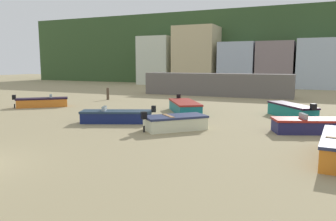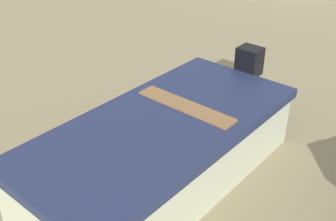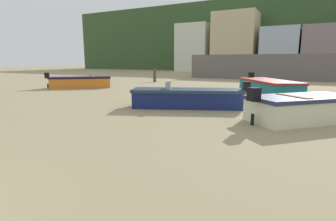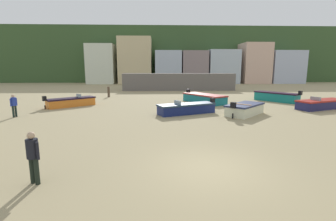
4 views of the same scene
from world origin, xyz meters
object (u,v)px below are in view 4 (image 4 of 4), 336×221
at_px(boat_orange_5, 71,102).
at_px(boat_navy_1, 187,108).
at_px(mooring_post_near_water, 109,92).
at_px(beach_walker_foreground, 14,104).
at_px(boat_navy_7, 322,104).
at_px(boat_teal_6, 276,97).
at_px(boat_teal_9, 204,98).
at_px(boat_cream_8, 245,109).
at_px(beach_walker_distant, 33,154).

bearing_deg(boat_orange_5, boat_navy_1, 28.57).
xyz_separation_m(mooring_post_near_water, beach_walker_foreground, (-4.27, -11.86, 0.34)).
relative_size(boat_orange_5, boat_navy_7, 0.79).
xyz_separation_m(boat_teal_6, boat_teal_9, (-7.68, -0.62, -0.05)).
xyz_separation_m(boat_navy_1, mooring_post_near_water, (-8.08, 11.02, 0.21)).
bearing_deg(boat_navy_7, beach_walker_foreground, 74.63).
bearing_deg(mooring_post_near_water, boat_teal_9, -26.49).
relative_size(boat_navy_1, beach_walker_foreground, 2.91).
distance_m(boat_cream_8, boat_teal_9, 6.66).
height_order(boat_teal_9, beach_walker_distant, beach_walker_distant).
relative_size(boat_navy_1, boat_cream_8, 1.30).
relative_size(boat_teal_9, beach_walker_foreground, 3.07).
distance_m(boat_navy_7, mooring_post_near_water, 21.91).
relative_size(boat_navy_1, boat_teal_6, 1.07).
bearing_deg(beach_walker_distant, mooring_post_near_water, 121.73).
bearing_deg(beach_walker_distant, boat_navy_7, 62.27).
xyz_separation_m(boat_orange_5, mooring_post_near_water, (1.97, 7.12, 0.20)).
xyz_separation_m(beach_walker_foreground, beach_walker_distant, (6.45, -10.35, 0.00)).
distance_m(boat_orange_5, boat_teal_6, 20.31).
height_order(boat_teal_6, boat_cream_8, boat_teal_6).
relative_size(boat_cream_8, mooring_post_near_water, 2.96).
bearing_deg(beach_walker_foreground, boat_cream_8, -67.23).
distance_m(boat_navy_7, boat_teal_9, 10.18).
height_order(boat_navy_1, boat_teal_9, boat_teal_9).
bearing_deg(mooring_post_near_water, boat_navy_1, -53.75).
bearing_deg(boat_navy_1, mooring_post_near_water, 13.66).
bearing_deg(boat_teal_9, boat_cream_8, 73.60).
bearing_deg(boat_orange_5, boat_teal_6, 56.89).
distance_m(boat_teal_9, mooring_post_near_water, 11.74).
bearing_deg(boat_teal_6, boat_navy_1, 177.16).
bearing_deg(boat_cream_8, boat_teal_6, 94.72).
xyz_separation_m(boat_teal_9, beach_walker_foreground, (-14.78, -6.62, 0.51)).
relative_size(mooring_post_near_water, beach_walker_distant, 0.76).
xyz_separation_m(boat_navy_1, boat_navy_7, (11.75, 1.71, 0.01)).
bearing_deg(boat_cream_8, boat_teal_9, 150.55).
relative_size(boat_orange_5, mooring_post_near_water, 3.26).
xyz_separation_m(boat_teal_6, beach_walker_foreground, (-22.46, -7.24, 0.47)).
relative_size(boat_orange_5, beach_walker_distant, 2.46).
bearing_deg(boat_navy_7, mooring_post_near_water, 43.45).
xyz_separation_m(boat_navy_7, boat_teal_9, (-9.32, 4.07, 0.03)).
relative_size(boat_orange_5, boat_cream_8, 1.10).
distance_m(boat_navy_1, boat_cream_8, 4.32).
bearing_deg(boat_orange_5, beach_walker_distant, -24.82).
height_order(boat_cream_8, boat_teal_9, boat_teal_9).
relative_size(boat_navy_7, boat_teal_9, 1.02).
bearing_deg(beach_walker_distant, boat_cream_8, 72.22).
bearing_deg(boat_cream_8, beach_walker_distant, -89.46).
bearing_deg(mooring_post_near_water, beach_walker_foreground, -109.81).
height_order(boat_navy_1, boat_cream_8, boat_cream_8).
relative_size(boat_teal_6, mooring_post_near_water, 3.60).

